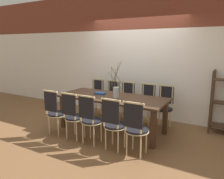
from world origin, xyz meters
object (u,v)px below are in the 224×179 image
(chair_far_center, at_px, (126,100))
(book_stack, at_px, (100,93))
(vase_centerpiece, at_px, (116,92))
(chair_near_center, at_px, (90,118))
(dining_table, at_px, (112,101))

(chair_far_center, xyz_separation_m, book_stack, (-0.31, -0.69, 0.28))
(chair_far_center, relative_size, book_stack, 3.58)
(chair_far_center, height_order, vase_centerpiece, vase_centerpiece)
(chair_near_center, bearing_deg, vase_centerpiece, 76.48)
(chair_far_center, xyz_separation_m, vase_centerpiece, (0.17, -0.84, 0.39))
(chair_near_center, bearing_deg, dining_table, 87.71)
(dining_table, bearing_deg, chair_near_center, -92.29)
(chair_near_center, xyz_separation_m, chair_far_center, (-0.01, 1.52, 0.00))
(dining_table, distance_m, chair_far_center, 0.78)
(chair_near_center, xyz_separation_m, book_stack, (-0.32, 0.83, 0.28))
(chair_near_center, distance_m, book_stack, 0.93)
(dining_table, xyz_separation_m, book_stack, (-0.35, 0.07, 0.12))
(book_stack, bearing_deg, chair_far_center, 65.71)
(dining_table, xyz_separation_m, chair_near_center, (-0.03, -0.76, -0.16))
(dining_table, height_order, book_stack, book_stack)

